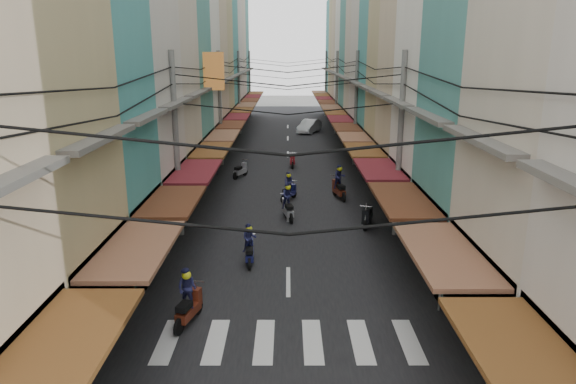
{
  "coord_description": "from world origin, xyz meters",
  "views": [
    {
      "loc": [
        -0.02,
        -19.19,
        8.13
      ],
      "look_at": [
        -0.0,
        3.68,
        1.85
      ],
      "focal_mm": 32.0,
      "sensor_mm": 36.0,
      "label": 1
    }
  ],
  "objects_px": {
    "bicycle": "(501,294)",
    "market_umbrella": "(501,236)",
    "traffic_sign": "(443,251)",
    "white_car": "(309,133)"
  },
  "relations": [
    {
      "from": "white_car",
      "to": "traffic_sign",
      "type": "height_order",
      "value": "traffic_sign"
    },
    {
      "from": "white_car",
      "to": "market_umbrella",
      "type": "bearing_deg",
      "value": -61.14
    },
    {
      "from": "white_car",
      "to": "market_umbrella",
      "type": "distance_m",
      "value": 37.0
    },
    {
      "from": "traffic_sign",
      "to": "bicycle",
      "type": "bearing_deg",
      "value": 24.83
    },
    {
      "from": "bicycle",
      "to": "traffic_sign",
      "type": "bearing_deg",
      "value": 91.17
    },
    {
      "from": "bicycle",
      "to": "traffic_sign",
      "type": "height_order",
      "value": "traffic_sign"
    },
    {
      "from": "traffic_sign",
      "to": "market_umbrella",
      "type": "bearing_deg",
      "value": 28.62
    },
    {
      "from": "bicycle",
      "to": "market_umbrella",
      "type": "distance_m",
      "value": 2.11
    },
    {
      "from": "bicycle",
      "to": "market_umbrella",
      "type": "height_order",
      "value": "market_umbrella"
    },
    {
      "from": "white_car",
      "to": "traffic_sign",
      "type": "bearing_deg",
      "value": -64.89
    }
  ]
}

